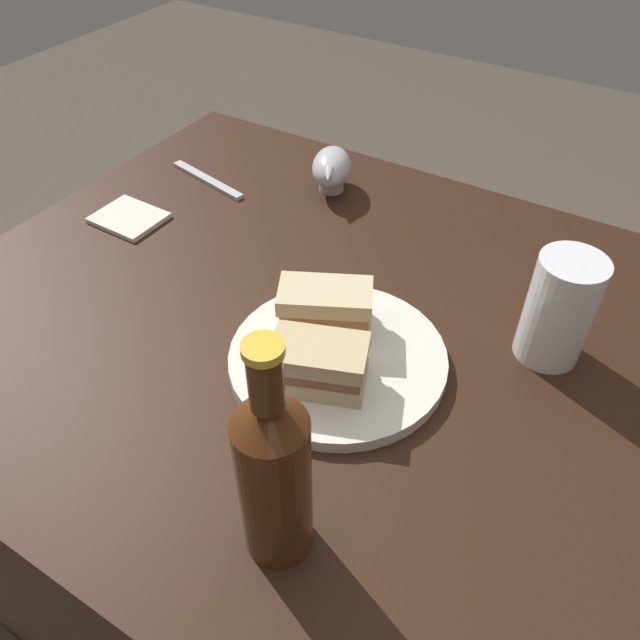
# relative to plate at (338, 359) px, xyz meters

# --- Properties ---
(ground_plane) EXTENTS (6.00, 6.00, 0.00)m
(ground_plane) POSITION_rel_plate_xyz_m (0.09, -0.06, -0.75)
(ground_plane) COLOR #4C4238
(dining_table) EXTENTS (1.04, 0.89, 0.74)m
(dining_table) POSITION_rel_plate_xyz_m (0.09, -0.06, -0.38)
(dining_table) COLOR black
(dining_table) RESTS_ON ground
(plate) EXTENTS (0.28, 0.28, 0.02)m
(plate) POSITION_rel_plate_xyz_m (0.00, 0.00, 0.00)
(plate) COLOR silver
(plate) RESTS_ON dining_table
(sandwich_half_left) EXTENTS (0.14, 0.11, 0.07)m
(sandwich_half_left) POSITION_rel_plate_xyz_m (0.04, -0.03, 0.04)
(sandwich_half_left) COLOR beige
(sandwich_half_left) RESTS_ON plate
(sandwich_half_right) EXTENTS (0.13, 0.10, 0.06)m
(sandwich_half_right) POSITION_rel_plate_xyz_m (-0.00, 0.05, 0.04)
(sandwich_half_right) COLOR #CCB284
(sandwich_half_right) RESTS_ON plate
(potato_wedge_front) EXTENTS (0.04, 0.06, 0.02)m
(potato_wedge_front) POSITION_rel_plate_xyz_m (0.05, 0.03, 0.02)
(potato_wedge_front) COLOR #B77F33
(potato_wedge_front) RESTS_ON plate
(potato_wedge_middle) EXTENTS (0.03, 0.04, 0.02)m
(potato_wedge_middle) POSITION_rel_plate_xyz_m (0.01, 0.05, 0.02)
(potato_wedge_middle) COLOR #B77F33
(potato_wedge_middle) RESTS_ON plate
(potato_wedge_back) EXTENTS (0.04, 0.04, 0.02)m
(potato_wedge_back) POSITION_rel_plate_xyz_m (0.07, 0.07, 0.02)
(potato_wedge_back) COLOR #AD702D
(potato_wedge_back) RESTS_ON plate
(pint_glass) EXTENTS (0.08, 0.08, 0.15)m
(pint_glass) POSITION_rel_plate_xyz_m (-0.22, -0.16, 0.05)
(pint_glass) COLOR white
(pint_glass) RESTS_ON dining_table
(gravy_boat) EXTENTS (0.11, 0.13, 0.07)m
(gravy_boat) POSITION_rel_plate_xyz_m (0.22, -0.36, 0.04)
(gravy_boat) COLOR #B7B7BC
(gravy_boat) RESTS_ON dining_table
(cider_bottle) EXTENTS (0.07, 0.07, 0.27)m
(cider_bottle) POSITION_rel_plate_xyz_m (-0.07, 0.24, 0.10)
(cider_bottle) COLOR #47230F
(cider_bottle) RESTS_ON dining_table
(napkin) EXTENTS (0.11, 0.09, 0.01)m
(napkin) POSITION_rel_plate_xyz_m (0.46, -0.10, -0.00)
(napkin) COLOR silver
(napkin) RESTS_ON dining_table
(fork) EXTENTS (0.18, 0.05, 0.01)m
(fork) POSITION_rel_plate_xyz_m (0.43, -0.27, -0.01)
(fork) COLOR silver
(fork) RESTS_ON dining_table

